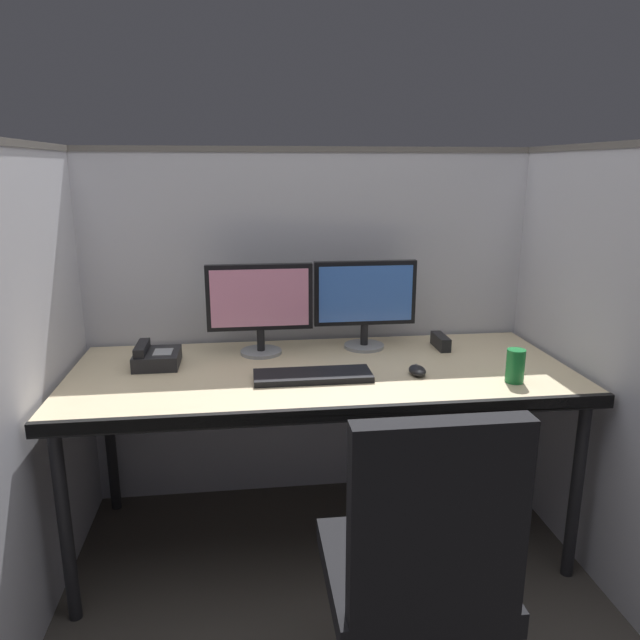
{
  "coord_description": "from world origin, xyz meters",
  "views": [
    {
      "loc": [
        -0.28,
        -1.83,
        1.49
      ],
      "look_at": [
        0.0,
        0.35,
        0.92
      ],
      "focal_mm": 33.25,
      "sensor_mm": 36.0,
      "label": 1
    }
  ],
  "objects_px": {
    "soda_can": "(515,366)",
    "desk": "(322,382)",
    "computer_mouse": "(417,370)",
    "desk_phone": "(156,357)",
    "monitor_left": "(260,303)",
    "keyboard_main": "(313,376)",
    "office_chair": "(414,617)",
    "monitor_right": "(365,298)",
    "red_stapler": "(441,342)"
  },
  "relations": [
    {
      "from": "computer_mouse",
      "to": "desk_phone",
      "type": "distance_m",
      "value": 1.01
    },
    {
      "from": "monitor_left",
      "to": "desk_phone",
      "type": "relative_size",
      "value": 2.26
    },
    {
      "from": "desk",
      "to": "office_chair",
      "type": "bearing_deg",
      "value": -81.86
    },
    {
      "from": "monitor_left",
      "to": "monitor_right",
      "type": "bearing_deg",
      "value": 3.64
    },
    {
      "from": "desk_phone",
      "to": "keyboard_main",
      "type": "bearing_deg",
      "value": -20.6
    },
    {
      "from": "office_chair",
      "to": "monitor_right",
      "type": "distance_m",
      "value": 1.28
    },
    {
      "from": "soda_can",
      "to": "desk",
      "type": "bearing_deg",
      "value": 161.86
    },
    {
      "from": "red_stapler",
      "to": "soda_can",
      "type": "relative_size",
      "value": 1.23
    },
    {
      "from": "office_chair",
      "to": "monitor_right",
      "type": "relative_size",
      "value": 2.27
    },
    {
      "from": "desk",
      "to": "office_chair",
      "type": "height_order",
      "value": "office_chair"
    },
    {
      "from": "computer_mouse",
      "to": "keyboard_main",
      "type": "bearing_deg",
      "value": 178.73
    },
    {
      "from": "office_chair",
      "to": "soda_can",
      "type": "relative_size",
      "value": 7.99
    },
    {
      "from": "desk_phone",
      "to": "soda_can",
      "type": "bearing_deg",
      "value": -14.94
    },
    {
      "from": "office_chair",
      "to": "keyboard_main",
      "type": "relative_size",
      "value": 2.27
    },
    {
      "from": "office_chair",
      "to": "soda_can",
      "type": "height_order",
      "value": "office_chair"
    },
    {
      "from": "office_chair",
      "to": "red_stapler",
      "type": "bearing_deg",
      "value": 65.76
    },
    {
      "from": "monitor_right",
      "to": "computer_mouse",
      "type": "bearing_deg",
      "value": -70.29
    },
    {
      "from": "monitor_left",
      "to": "keyboard_main",
      "type": "relative_size",
      "value": 1.0
    },
    {
      "from": "office_chair",
      "to": "monitor_right",
      "type": "bearing_deg",
      "value": 81.94
    },
    {
      "from": "desk",
      "to": "monitor_left",
      "type": "distance_m",
      "value": 0.42
    },
    {
      "from": "desk_phone",
      "to": "monitor_left",
      "type": "bearing_deg",
      "value": 13.93
    },
    {
      "from": "desk",
      "to": "monitor_left",
      "type": "relative_size",
      "value": 4.42
    },
    {
      "from": "desk",
      "to": "computer_mouse",
      "type": "xyz_separation_m",
      "value": [
        0.34,
        -0.1,
        0.07
      ]
    },
    {
      "from": "keyboard_main",
      "to": "desk_phone",
      "type": "xyz_separation_m",
      "value": [
        -0.59,
        0.22,
        0.02
      ]
    },
    {
      "from": "office_chair",
      "to": "keyboard_main",
      "type": "xyz_separation_m",
      "value": [
        -0.17,
        0.79,
        0.39
      ]
    },
    {
      "from": "monitor_left",
      "to": "keyboard_main",
      "type": "bearing_deg",
      "value": -61.11
    },
    {
      "from": "keyboard_main",
      "to": "office_chair",
      "type": "bearing_deg",
      "value": -77.64
    },
    {
      "from": "monitor_left",
      "to": "office_chair",
      "type": "bearing_deg",
      "value": -72.46
    },
    {
      "from": "keyboard_main",
      "to": "desk_phone",
      "type": "bearing_deg",
      "value": 159.4
    },
    {
      "from": "monitor_right",
      "to": "computer_mouse",
      "type": "distance_m",
      "value": 0.43
    },
    {
      "from": "office_chair",
      "to": "keyboard_main",
      "type": "bearing_deg",
      "value": 98.8
    },
    {
      "from": "keyboard_main",
      "to": "monitor_left",
      "type": "bearing_deg",
      "value": 118.89
    },
    {
      "from": "desk",
      "to": "desk_phone",
      "type": "xyz_separation_m",
      "value": [
        -0.64,
        0.13,
        0.08
      ]
    },
    {
      "from": "monitor_right",
      "to": "soda_can",
      "type": "relative_size",
      "value": 3.52
    },
    {
      "from": "monitor_right",
      "to": "keyboard_main",
      "type": "bearing_deg",
      "value": -126.69
    },
    {
      "from": "computer_mouse",
      "to": "desk_phone",
      "type": "height_order",
      "value": "desk_phone"
    },
    {
      "from": "monitor_right",
      "to": "desk",
      "type": "bearing_deg",
      "value": -129.74
    },
    {
      "from": "monitor_left",
      "to": "monitor_right",
      "type": "height_order",
      "value": "same"
    },
    {
      "from": "desk",
      "to": "desk_phone",
      "type": "distance_m",
      "value": 0.65
    },
    {
      "from": "monitor_right",
      "to": "keyboard_main",
      "type": "height_order",
      "value": "monitor_right"
    },
    {
      "from": "computer_mouse",
      "to": "soda_can",
      "type": "relative_size",
      "value": 0.79
    },
    {
      "from": "desk",
      "to": "monitor_right",
      "type": "distance_m",
      "value": 0.43
    },
    {
      "from": "keyboard_main",
      "to": "red_stapler",
      "type": "distance_m",
      "value": 0.66
    },
    {
      "from": "keyboard_main",
      "to": "red_stapler",
      "type": "bearing_deg",
      "value": 27.79
    },
    {
      "from": "office_chair",
      "to": "soda_can",
      "type": "distance_m",
      "value": 0.96
    },
    {
      "from": "keyboard_main",
      "to": "soda_can",
      "type": "relative_size",
      "value": 3.52
    },
    {
      "from": "office_chair",
      "to": "computer_mouse",
      "type": "bearing_deg",
      "value": 70.72
    },
    {
      "from": "computer_mouse",
      "to": "soda_can",
      "type": "distance_m",
      "value": 0.35
    },
    {
      "from": "monitor_left",
      "to": "monitor_right",
      "type": "distance_m",
      "value": 0.44
    },
    {
      "from": "monitor_left",
      "to": "desk_phone",
      "type": "height_order",
      "value": "monitor_left"
    }
  ]
}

